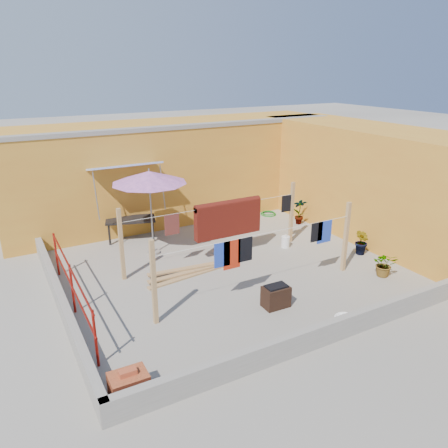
{
  "coord_description": "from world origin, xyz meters",
  "views": [
    {
      "loc": [
        -4.97,
        -8.72,
        4.86
      ],
      "look_at": [
        -0.0,
        0.3,
        1.14
      ],
      "focal_mm": 35.0,
      "sensor_mm": 36.0,
      "label": 1
    }
  ],
  "objects_px": {
    "water_jug_b": "(285,242)",
    "brick_stack": "(129,386)",
    "green_hose": "(268,214)",
    "plant_back_a": "(212,223)",
    "water_jug_a": "(322,230)",
    "patio_umbrella": "(149,178)",
    "brazier": "(276,296)",
    "white_basin": "(346,319)",
    "outdoor_table": "(131,221)"
  },
  "relations": [
    {
      "from": "water_jug_b",
      "to": "brick_stack",
      "type": "bearing_deg",
      "value": -146.99
    },
    {
      "from": "green_hose",
      "to": "plant_back_a",
      "type": "bearing_deg",
      "value": -162.46
    },
    {
      "from": "brick_stack",
      "to": "plant_back_a",
      "type": "bearing_deg",
      "value": 52.11
    },
    {
      "from": "water_jug_a",
      "to": "water_jug_b",
      "type": "xyz_separation_m",
      "value": [
        -1.58,
        -0.25,
        0.01
      ]
    },
    {
      "from": "patio_umbrella",
      "to": "water_jug_b",
      "type": "height_order",
      "value": "patio_umbrella"
    },
    {
      "from": "brick_stack",
      "to": "brazier",
      "type": "distance_m",
      "value": 3.77
    },
    {
      "from": "white_basin",
      "to": "water_jug_b",
      "type": "distance_m",
      "value": 3.92
    },
    {
      "from": "brick_stack",
      "to": "water_jug_b",
      "type": "distance_m",
      "value": 6.83
    },
    {
      "from": "water_jug_a",
      "to": "plant_back_a",
      "type": "height_order",
      "value": "plant_back_a"
    },
    {
      "from": "white_basin",
      "to": "water_jug_a",
      "type": "bearing_deg",
      "value": 54.78
    },
    {
      "from": "brick_stack",
      "to": "water_jug_b",
      "type": "relative_size",
      "value": 1.59
    },
    {
      "from": "water_jug_a",
      "to": "plant_back_a",
      "type": "bearing_deg",
      "value": 152.57
    },
    {
      "from": "patio_umbrella",
      "to": "outdoor_table",
      "type": "distance_m",
      "value": 2.0
    },
    {
      "from": "brazier",
      "to": "patio_umbrella",
      "type": "bearing_deg",
      "value": 108.19
    },
    {
      "from": "water_jug_a",
      "to": "brazier",
      "type": "bearing_deg",
      "value": -142.95
    },
    {
      "from": "brazier",
      "to": "green_hose",
      "type": "relative_size",
      "value": 1.04
    },
    {
      "from": "outdoor_table",
      "to": "plant_back_a",
      "type": "xyz_separation_m",
      "value": [
        2.24,
        -0.87,
        -0.19
      ]
    },
    {
      "from": "brazier",
      "to": "water_jug_b",
      "type": "bearing_deg",
      "value": 50.05
    },
    {
      "from": "patio_umbrella",
      "to": "plant_back_a",
      "type": "bearing_deg",
      "value": 11.03
    },
    {
      "from": "brazier",
      "to": "brick_stack",
      "type": "bearing_deg",
      "value": -162.01
    },
    {
      "from": "brick_stack",
      "to": "green_hose",
      "type": "distance_m",
      "value": 9.43
    },
    {
      "from": "patio_umbrella",
      "to": "plant_back_a",
      "type": "distance_m",
      "value": 2.69
    },
    {
      "from": "white_basin",
      "to": "water_jug_b",
      "type": "height_order",
      "value": "water_jug_b"
    },
    {
      "from": "brick_stack",
      "to": "plant_back_a",
      "type": "relative_size",
      "value": 0.73
    },
    {
      "from": "water_jug_b",
      "to": "plant_back_a",
      "type": "distance_m",
      "value": 2.32
    },
    {
      "from": "patio_umbrella",
      "to": "plant_back_a",
      "type": "xyz_separation_m",
      "value": [
        2.02,
        0.39,
        -1.73
      ]
    },
    {
      "from": "brick_stack",
      "to": "green_hose",
      "type": "xyz_separation_m",
      "value": [
        6.96,
        6.37,
        -0.18
      ]
    },
    {
      "from": "brazier",
      "to": "white_basin",
      "type": "relative_size",
      "value": 1.21
    },
    {
      "from": "water_jug_a",
      "to": "green_hose",
      "type": "bearing_deg",
      "value": 98.36
    },
    {
      "from": "brazier",
      "to": "plant_back_a",
      "type": "xyz_separation_m",
      "value": [
        0.72,
        4.37,
        0.16
      ]
    },
    {
      "from": "brick_stack",
      "to": "brazier",
      "type": "relative_size",
      "value": 1.04
    },
    {
      "from": "patio_umbrella",
      "to": "green_hose",
      "type": "height_order",
      "value": "patio_umbrella"
    },
    {
      "from": "white_basin",
      "to": "plant_back_a",
      "type": "xyz_separation_m",
      "value": [
        -0.2,
        5.53,
        0.36
      ]
    },
    {
      "from": "water_jug_b",
      "to": "outdoor_table",
      "type": "bearing_deg",
      "value": 143.86
    },
    {
      "from": "brick_stack",
      "to": "plant_back_a",
      "type": "xyz_separation_m",
      "value": [
        4.3,
        5.53,
        0.19
      ]
    },
    {
      "from": "water_jug_a",
      "to": "water_jug_b",
      "type": "relative_size",
      "value": 0.92
    },
    {
      "from": "brick_stack",
      "to": "brazier",
      "type": "xyz_separation_m",
      "value": [
        3.59,
        1.16,
        0.02
      ]
    },
    {
      "from": "green_hose",
      "to": "brazier",
      "type": "bearing_deg",
      "value": -122.91
    },
    {
      "from": "brazier",
      "to": "white_basin",
      "type": "xyz_separation_m",
      "value": [
        0.91,
        -1.16,
        -0.2
      ]
    },
    {
      "from": "outdoor_table",
      "to": "water_jug_a",
      "type": "bearing_deg",
      "value": -24.83
    },
    {
      "from": "green_hose",
      "to": "water_jug_a",
      "type": "bearing_deg",
      "value": -81.64
    },
    {
      "from": "plant_back_a",
      "to": "white_basin",
      "type": "bearing_deg",
      "value": -87.96
    },
    {
      "from": "white_basin",
      "to": "outdoor_table",
      "type": "bearing_deg",
      "value": 110.85
    },
    {
      "from": "outdoor_table",
      "to": "plant_back_a",
      "type": "relative_size",
      "value": 1.92
    },
    {
      "from": "outdoor_table",
      "to": "brick_stack",
      "type": "bearing_deg",
      "value": -107.88
    },
    {
      "from": "brazier",
      "to": "green_hose",
      "type": "xyz_separation_m",
      "value": [
        3.37,
        5.21,
        -0.21
      ]
    },
    {
      "from": "white_basin",
      "to": "brazier",
      "type": "bearing_deg",
      "value": 128.15
    },
    {
      "from": "water_jug_a",
      "to": "green_hose",
      "type": "relative_size",
      "value": 0.63
    },
    {
      "from": "water_jug_b",
      "to": "brazier",
      "type": "bearing_deg",
      "value": -129.95
    },
    {
      "from": "green_hose",
      "to": "brick_stack",
      "type": "bearing_deg",
      "value": -137.52
    }
  ]
}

